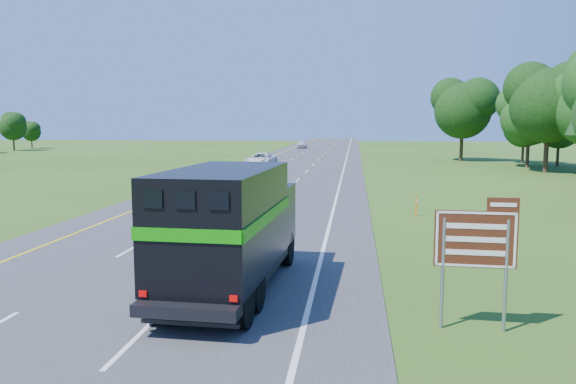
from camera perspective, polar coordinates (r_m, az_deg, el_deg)
name	(u,v)px	position (r m, az deg, el deg)	size (l,w,h in m)	color
road	(292,169)	(59.94, 0.41, 2.36)	(15.00, 260.00, 0.04)	#38383A
lane_markings	(292,169)	(59.94, 0.41, 2.38)	(11.15, 260.00, 0.01)	yellow
horse_truck	(230,226)	(15.98, -5.88, -3.41)	(2.91, 8.20, 3.58)	black
white_suv	(261,160)	(62.45, -2.74, 3.29)	(2.63, 5.70, 1.58)	white
far_car	(302,144)	(111.06, 1.42, 4.87)	(1.76, 4.37, 1.49)	silver
exit_sign	(477,245)	(13.72, 18.63, -5.08)	(1.86, 0.17, 3.15)	gray
delineator	(416,205)	(30.11, 12.89, -1.30)	(0.09, 0.05, 1.10)	orange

